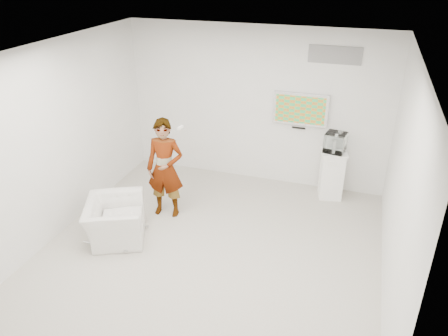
% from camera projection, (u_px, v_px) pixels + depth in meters
% --- Properties ---
extents(room, '(5.01, 5.01, 3.00)m').
position_uv_depth(room, '(211.00, 160.00, 6.12)').
color(room, '#B5B2A6').
rests_on(room, ground).
extents(tv, '(1.00, 0.08, 0.60)m').
position_uv_depth(tv, '(301.00, 109.00, 7.94)').
color(tv, silver).
rests_on(tv, room).
extents(logo_decal, '(0.90, 0.02, 0.30)m').
position_uv_depth(logo_decal, '(335.00, 55.00, 7.39)').
color(logo_decal, gray).
rests_on(logo_decal, room).
extents(person, '(0.68, 0.49, 1.73)m').
position_uv_depth(person, '(165.00, 169.00, 7.29)').
color(person, white).
rests_on(person, room).
extents(armchair, '(1.19, 1.25, 0.64)m').
position_uv_depth(armchair, '(115.00, 220.00, 6.88)').
color(armchair, white).
rests_on(armchair, room).
extents(pedestal, '(0.53, 0.53, 0.92)m').
position_uv_depth(pedestal, '(332.00, 174.00, 8.01)').
color(pedestal, white).
rests_on(pedestal, room).
extents(floor_uplight, '(0.24, 0.24, 0.31)m').
position_uv_depth(floor_uplight, '(332.00, 185.00, 8.26)').
color(floor_uplight, silver).
rests_on(floor_uplight, room).
extents(vitrine, '(0.40, 0.40, 0.35)m').
position_uv_depth(vitrine, '(335.00, 142.00, 7.73)').
color(vitrine, white).
rests_on(vitrine, pedestal).
extents(console, '(0.05, 0.16, 0.22)m').
position_uv_depth(console, '(335.00, 146.00, 7.76)').
color(console, white).
rests_on(console, pedestal).
extents(wii_remote, '(0.06, 0.14, 0.04)m').
position_uv_depth(wii_remote, '(180.00, 128.00, 7.07)').
color(wii_remote, white).
rests_on(wii_remote, person).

